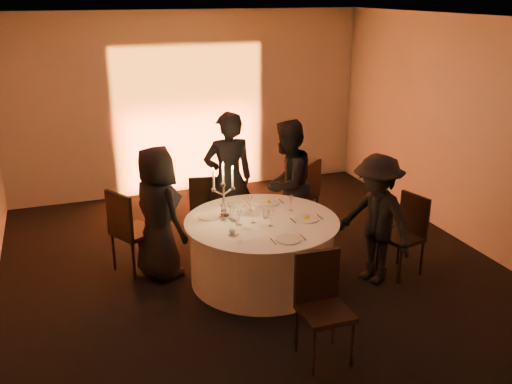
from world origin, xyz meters
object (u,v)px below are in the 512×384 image
object	(u,v)px
chair_right	(406,230)
coffee_cup	(232,232)
guest_right	(376,219)
chair_back_right	(305,191)
chair_back_left	(203,201)
candelabra	(224,198)
chair_left	(129,227)
guest_left	(158,213)
chair_front	(322,300)
banquet_table	(262,250)
guest_back_right	(287,184)
guest_back_left	(229,179)

from	to	relation	value
chair_right	coffee_cup	world-z (taller)	chair_right
chair_right	guest_right	bearing A→B (deg)	-96.80
chair_back_right	chair_right	distance (m)	1.77
chair_back_left	candelabra	distance (m)	1.43
chair_left	chair_right	world-z (taller)	chair_left
chair_back_left	guest_left	size ratio (longest dim) A/B	0.54
guest_right	chair_front	bearing A→B (deg)	-67.59
banquet_table	guest_right	distance (m)	1.38
chair_back_left	chair_front	world-z (taller)	chair_front
chair_front	guest_left	bearing A→B (deg)	118.39
candelabra	chair_back_left	bearing A→B (deg)	86.39
guest_back_right	chair_front	bearing A→B (deg)	36.85
guest_back_right	guest_left	bearing A→B (deg)	-27.51
chair_front	guest_back_left	distance (m)	2.74
guest_right	coffee_cup	size ratio (longest dim) A/B	14.18
chair_right	chair_left	bearing A→B (deg)	-123.49
chair_right	guest_back_left	xyz separation A→B (m)	(-1.77, 1.53, 0.36)
banquet_table	guest_back_left	distance (m)	1.26
chair_left	chair_right	distance (m)	3.35
chair_left	guest_left	world-z (taller)	guest_left
guest_left	guest_back_right	size ratio (longest dim) A/B	0.94
chair_right	banquet_table	bearing A→B (deg)	-116.76
chair_right	guest_back_right	xyz separation A→B (m)	(-1.05, 1.24, 0.31)
coffee_cup	candelabra	world-z (taller)	candelabra
banquet_table	chair_front	size ratio (longest dim) A/B	1.75
chair_left	guest_right	bearing A→B (deg)	-143.25
guest_back_left	chair_back_right	bearing A→B (deg)	-170.70
chair_back_left	chair_right	world-z (taller)	chair_right
chair_back_left	chair_back_right	distance (m)	1.47
chair_front	candelabra	bearing A→B (deg)	102.67
banquet_table	guest_back_right	xyz separation A→B (m)	(0.67, 0.86, 0.48)
banquet_table	coffee_cup	xyz separation A→B (m)	(-0.45, -0.27, 0.42)
guest_right	guest_back_right	bearing A→B (deg)	-175.93
chair_left	guest_back_left	distance (m)	1.49
chair_front	coffee_cup	bearing A→B (deg)	109.67
banquet_table	chair_front	distance (m)	1.58
chair_front	guest_left	xyz separation A→B (m)	(-1.12, 2.10, 0.23)
chair_front	guest_back_right	world-z (taller)	guest_back_right
chair_back_left	guest_right	distance (m)	2.56
chair_back_right	guest_left	world-z (taller)	guest_left
guest_right	coffee_cup	bearing A→B (deg)	-115.75
guest_back_right	coffee_cup	world-z (taller)	guest_back_right
chair_left	chair_right	xyz separation A→B (m)	(3.16, -1.12, -0.05)
chair_back_right	guest_left	bearing A→B (deg)	-20.20
guest_back_right	chair_left	bearing A→B (deg)	-34.54
banquet_table	candelabra	xyz separation A→B (m)	(-0.39, 0.24, 0.62)
banquet_table	guest_right	bearing A→B (deg)	-19.83
guest_left	candelabra	bearing A→B (deg)	-137.14
chair_right	chair_back_right	bearing A→B (deg)	-175.03
chair_back_left	chair_left	bearing A→B (deg)	46.45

